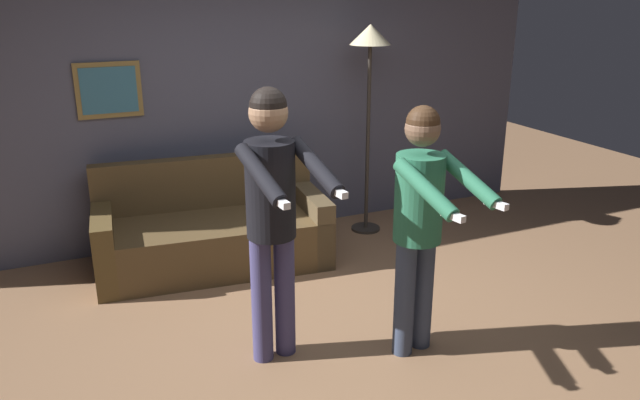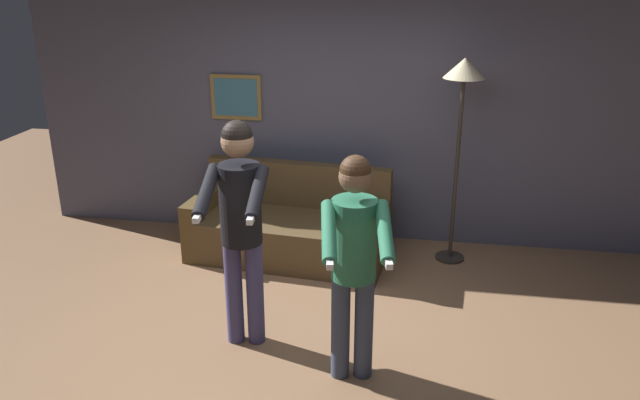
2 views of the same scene
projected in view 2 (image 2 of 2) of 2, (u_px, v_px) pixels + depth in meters
ground_plane at (292, 354)px, 4.65m from camera, size 12.00×12.00×0.00m
back_wall_assembly at (336, 115)px, 6.30m from camera, size 6.40×0.09×2.60m
couch at (289, 229)px, 6.15m from camera, size 1.97×1.03×0.87m
torchiere_lamp at (463, 90)px, 5.58m from camera, size 0.37×0.37×1.96m
person_standing_left at (240, 214)px, 4.43m from camera, size 0.48×0.73×1.73m
person_standing_right at (354, 252)px, 4.06m from camera, size 0.51×0.70×1.61m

